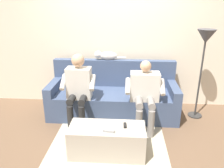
% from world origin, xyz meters
% --- Properties ---
extents(ground_plane, '(8.00, 8.00, 0.00)m').
position_xyz_m(ground_plane, '(0.00, 0.60, 0.00)').
color(ground_plane, brown).
extents(back_wall, '(5.17, 0.06, 2.76)m').
position_xyz_m(back_wall, '(0.00, -0.64, 1.38)').
color(back_wall, beige).
rests_on(back_wall, ground).
extents(couch, '(2.22, 0.81, 0.93)m').
position_xyz_m(couch, '(0.00, -0.12, 0.30)').
color(couch, '#3D4C6B').
rests_on(couch, ground).
extents(coffee_table, '(0.99, 0.43, 0.40)m').
position_xyz_m(coffee_table, '(0.00, 1.04, 0.20)').
color(coffee_table, '#A89E8E').
rests_on(coffee_table, ground).
extents(person_left_seated, '(0.61, 0.57, 1.08)m').
position_xyz_m(person_left_seated, '(-0.52, 0.28, 0.61)').
color(person_left_seated, beige).
rests_on(person_left_seated, ground).
extents(person_right_seated, '(0.54, 0.49, 1.17)m').
position_xyz_m(person_right_seated, '(0.52, 0.27, 0.66)').
color(person_right_seated, beige).
rests_on(person_right_seated, ground).
extents(cat_on_backrest, '(0.56, 0.13, 0.17)m').
position_xyz_m(cat_on_backrest, '(0.15, -0.40, 1.01)').
color(cat_on_backrest, silver).
rests_on(cat_on_backrest, couch).
extents(remote_white, '(0.12, 0.12, 0.02)m').
position_xyz_m(remote_white, '(-0.38, 1.00, 0.41)').
color(remote_white, white).
rests_on(remote_white, coffee_table).
extents(remote_black, '(0.04, 0.11, 0.03)m').
position_xyz_m(remote_black, '(-0.23, 1.00, 0.41)').
color(remote_black, black).
rests_on(remote_black, coffee_table).
extents(remote_gray, '(0.15, 0.06, 0.03)m').
position_xyz_m(remote_gray, '(-0.03, 1.16, 0.42)').
color(remote_gray, gray).
rests_on(remote_gray, coffee_table).
extents(floor_rug, '(1.63, 1.58, 0.01)m').
position_xyz_m(floor_rug, '(0.00, 0.89, 0.00)').
color(floor_rug, '#B7AD93').
rests_on(floor_rug, ground).
extents(floor_lamp, '(0.30, 0.30, 1.52)m').
position_xyz_m(floor_lamp, '(-1.47, -0.11, 1.29)').
color(floor_lamp, '#2D2D2D').
rests_on(floor_lamp, ground).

